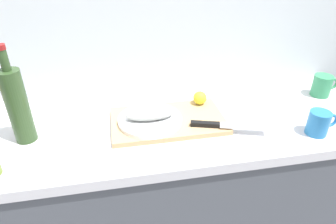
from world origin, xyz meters
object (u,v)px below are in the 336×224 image
Objects in this scene: cutting_board at (168,121)px; fish_fillet at (150,114)px; lemon_0 at (200,98)px; wine_bottle at (17,105)px; chef_knife at (219,125)px; coffee_mug_0 at (319,123)px; coffee_mug_1 at (322,86)px; white_plate at (150,120)px.

fish_fillet is (-0.07, -0.01, 0.04)m from cutting_board.
wine_bottle reaches higher than lemon_0.
chef_knife is (0.25, -0.09, -0.02)m from fish_fillet.
coffee_mug_1 is (0.21, 0.28, 0.00)m from coffee_mug_0.
chef_knife is at bearing -160.53° from coffee_mug_1.
lemon_0 is at bearing 23.79° from white_plate.
cutting_board is 0.08m from fish_fillet.
cutting_board is at bearing 161.85° from coffee_mug_0.
chef_knife is 0.19m from lemon_0.
cutting_board is 2.39× the size of fish_fillet.
coffee_mug_1 is (0.82, 0.11, 0.02)m from white_plate.
lemon_0 is at bearing -178.99° from coffee_mug_1.
white_plate is (-0.07, -0.01, 0.02)m from cutting_board.
fish_fillet is at bearing 0.67° from wine_bottle.
coffee_mug_0 is (0.38, -0.27, -0.00)m from lemon_0.
cutting_board is 1.56× the size of chef_knife.
coffee_mug_1 is (0.59, 0.01, 0.00)m from lemon_0.
coffee_mug_1 reaches higher than fish_fillet.
coffee_mug_0 is (0.54, -0.18, 0.04)m from cutting_board.
coffee_mug_0 is at bearing -35.30° from lemon_0.
coffee_mug_0 is at bearing -126.56° from coffee_mug_1.
wine_bottle is (-0.71, 0.08, 0.11)m from chef_knife.
chef_knife is 5.01× the size of lemon_0.
wine_bottle is (-0.53, -0.01, 0.13)m from cutting_board.
wine_bottle is 3.03× the size of coffee_mug_0.
coffee_mug_1 is (0.74, 0.10, 0.04)m from cutting_board.
chef_knife is 0.80× the size of wine_bottle.
chef_knife is 0.72m from wine_bottle.
fish_fillet is 0.65× the size of chef_knife.
fish_fillet is 1.51× the size of coffee_mug_1.
cutting_board is 0.20m from chef_knife.
wine_bottle is 1.28m from coffee_mug_1.
lemon_0 is 0.49× the size of coffee_mug_0.
coffee_mug_0 is 0.95× the size of coffee_mug_1.
cutting_board is 3.79× the size of coffee_mug_0.
wine_bottle is 1.08m from coffee_mug_0.
lemon_0 reaches higher than fish_fillet.
wine_bottle is (-0.68, -0.11, 0.09)m from lemon_0.
coffee_mug_1 is at bearing 7.94° from cutting_board.
coffee_mug_0 is at bearing -15.45° from white_plate.
chef_knife is 2.43× the size of coffee_mug_0.
wine_bottle reaches higher than fish_fillet.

